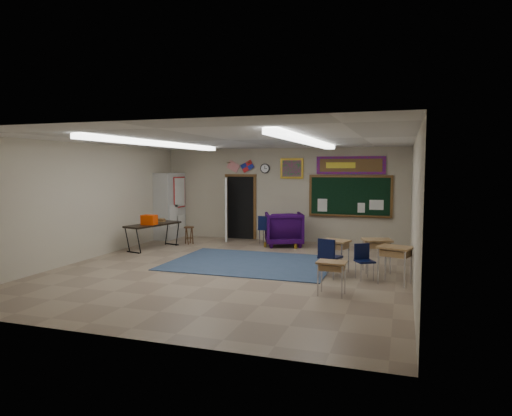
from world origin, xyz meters
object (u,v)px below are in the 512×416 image
(student_desk_front_left, at_px, (335,254))
(student_desk_front_right, at_px, (377,254))
(folding_table, at_px, (153,235))
(wingback_armchair, at_px, (284,229))
(wooden_stool, at_px, (189,235))

(student_desk_front_left, distance_m, student_desk_front_right, 0.95)
(student_desk_front_left, xyz_separation_m, folding_table, (-5.51, 1.39, -0.01))
(wingback_armchair, height_order, wooden_stool, wingback_armchair)
(student_desk_front_left, bearing_deg, student_desk_front_right, 36.53)
(wingback_armchair, height_order, folding_table, wingback_armchair)
(wingback_armchair, xyz_separation_m, student_desk_front_left, (2.00, -3.13, -0.10))
(wingback_armchair, distance_m, folding_table, 3.91)
(wingback_armchair, height_order, student_desk_front_right, wingback_armchair)
(folding_table, bearing_deg, student_desk_front_left, -0.27)
(wingback_armchair, height_order, student_desk_front_left, wingback_armchair)
(student_desk_front_left, xyz_separation_m, student_desk_front_right, (0.90, 0.30, 0.01))
(student_desk_front_left, bearing_deg, wingback_armchair, 140.96)
(wingback_armchair, xyz_separation_m, wooden_stool, (-2.89, -0.63, -0.23))
(wooden_stool, bearing_deg, folding_table, -119.09)
(wingback_armchair, distance_m, student_desk_front_left, 3.71)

